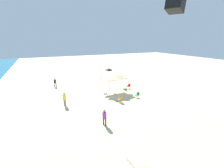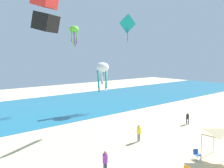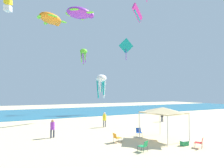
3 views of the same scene
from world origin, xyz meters
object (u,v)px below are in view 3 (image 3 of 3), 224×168
(kite_box_yellow, at_px, (8,5))
(cooler_box, at_px, (184,143))
(folding_chair_near_cooler, at_px, (139,132))
(kite_parafoil_magenta, at_px, (137,13))
(person_kite_handler, at_px, (104,118))
(kite_octopus_lime, at_px, (84,52))
(folding_chair_left_of_tent, at_px, (144,145))
(kite_octopus_white, at_px, (101,80))
(folding_chair_right_of_tent, at_px, (200,142))
(kite_turtle_orange, at_px, (51,19))
(kite_diamond_teal, at_px, (126,47))
(person_watching_sky, at_px, (162,115))
(canopy_tent, at_px, (163,110))
(kite_turtle_purple, at_px, (80,13))
(person_beachcomber, at_px, (52,127))
(folding_chair_facing_ocean, at_px, (116,137))

(kite_box_yellow, bearing_deg, cooler_box, -38.98)
(folding_chair_near_cooler, distance_m, kite_parafoil_magenta, 23.93)
(person_kite_handler, height_order, kite_octopus_lime, kite_octopus_lime)
(folding_chair_left_of_tent, height_order, kite_octopus_white, kite_octopus_white)
(folding_chair_right_of_tent, xyz_separation_m, kite_octopus_lime, (0.54, 30.50, 13.05))
(kite_turtle_orange, bearing_deg, kite_diamond_teal, -41.08)
(folding_chair_near_cooler, distance_m, person_watching_sky, 10.88)
(kite_parafoil_magenta, bearing_deg, kite_box_yellow, 120.44)
(canopy_tent, height_order, folding_chair_near_cooler, canopy_tent)
(folding_chair_near_cooler, bearing_deg, person_kite_handler, 119.72)
(folding_chair_left_of_tent, xyz_separation_m, folding_chair_right_of_tent, (4.52, -1.16, 0.00))
(canopy_tent, bearing_deg, kite_parafoil_magenta, 63.46)
(folding_chair_left_of_tent, distance_m, kite_parafoil_magenta, 27.37)
(kite_octopus_lime, xyz_separation_m, kite_turtle_purple, (-5.19, -13.69, 2.75))
(person_kite_handler, relative_size, person_beachcomber, 1.07)
(kite_diamond_teal, bearing_deg, kite_turtle_purple, 56.21)
(folding_chair_left_of_tent, bearing_deg, folding_chair_facing_ocean, -102.07)
(folding_chair_facing_ocean, height_order, person_watching_sky, person_watching_sky)
(folding_chair_right_of_tent, height_order, kite_octopus_lime, kite_octopus_lime)
(canopy_tent, xyz_separation_m, folding_chair_facing_ocean, (-4.36, 1.05, -2.21))
(kite_turtle_purple, bearing_deg, canopy_tent, -80.78)
(canopy_tent, xyz_separation_m, kite_turtle_orange, (-7.15, 19.60, 14.31))
(kite_diamond_teal, distance_m, kite_parafoil_magenta, 9.52)
(kite_box_yellow, height_order, kite_turtle_orange, kite_box_yellow)
(kite_parafoil_magenta, relative_size, kite_octopus_white, 0.74)
(folding_chair_near_cooler, relative_size, cooler_box, 1.26)
(canopy_tent, xyz_separation_m, cooler_box, (0.17, -2.28, -2.48))
(person_beachcomber, distance_m, kite_turtle_orange, 21.49)
(folding_chair_near_cooler, bearing_deg, person_beachcomber, 178.62)
(folding_chair_near_cooler, distance_m, kite_turtle_purple, 19.64)
(folding_chair_left_of_tent, relative_size, cooler_box, 1.26)
(folding_chair_right_of_tent, xyz_separation_m, folding_chair_facing_ocean, (-5.04, 4.40, 0.00))
(kite_turtle_purple, bearing_deg, person_kite_handler, -78.13)
(folding_chair_facing_ocean, bearing_deg, person_beachcomber, 40.36)
(canopy_tent, distance_m, folding_chair_facing_ocean, 5.00)
(kite_turtle_purple, bearing_deg, folding_chair_near_cooler, -83.92)
(person_kite_handler, xyz_separation_m, kite_box_yellow, (-11.65, 16.01, 18.91))
(folding_chair_left_of_tent, bearing_deg, folding_chair_right_of_tent, 144.26)
(kite_parafoil_magenta, bearing_deg, canopy_tent, -151.63)
(folding_chair_right_of_tent, bearing_deg, folding_chair_left_of_tent, -45.90)
(cooler_box, bearing_deg, folding_chair_left_of_tent, 178.67)
(kite_turtle_orange, bearing_deg, person_kite_handler, -118.27)
(kite_parafoil_magenta, relative_size, kite_box_yellow, 1.54)
(canopy_tent, relative_size, person_beachcomber, 2.19)
(folding_chair_facing_ocean, relative_size, person_watching_sky, 0.51)
(folding_chair_left_of_tent, height_order, person_watching_sky, person_watching_sky)
(kite_octopus_lime, relative_size, kite_turtle_purple, 0.79)
(folding_chair_left_of_tent, bearing_deg, kite_diamond_teal, -139.88)
(canopy_tent, relative_size, kite_turtle_purple, 0.83)
(folding_chair_near_cooler, height_order, kite_octopus_white, kite_octopus_white)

